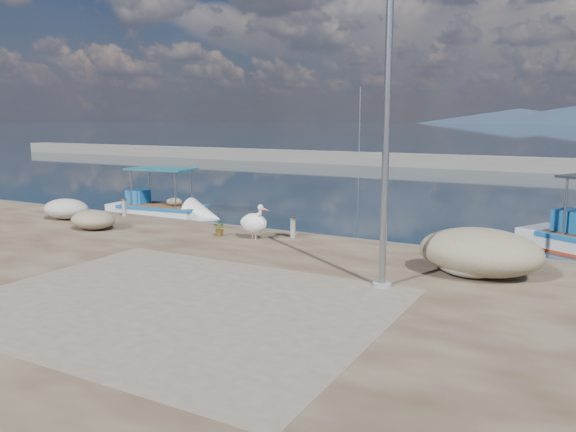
# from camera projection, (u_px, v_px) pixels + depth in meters

# --- Properties ---
(ground) EXTENTS (1400.00, 1400.00, 0.00)m
(ground) POSITION_uv_depth(u_px,v_px,m) (221.00, 284.00, 15.28)
(ground) COLOR #162635
(ground) RESTS_ON ground
(quay) EXTENTS (44.00, 22.00, 0.50)m
(quay) POSITION_uv_depth(u_px,v_px,m) (24.00, 355.00, 10.07)
(quay) COLOR #452C1E
(quay) RESTS_ON ground
(quay_patch) EXTENTS (9.00, 7.00, 0.01)m
(quay_patch) POSITION_uv_depth(u_px,v_px,m) (177.00, 303.00, 12.13)
(quay_patch) COLOR gray
(quay_patch) RESTS_ON quay
(breakwater) EXTENTS (120.00, 2.20, 7.50)m
(breakwater) POSITION_uv_depth(u_px,v_px,m) (485.00, 163.00, 49.68)
(breakwater) COLOR gray
(breakwater) RESTS_ON ground
(boat_left) EXTENTS (5.56, 2.34, 2.60)m
(boat_left) POSITION_uv_depth(u_px,v_px,m) (162.00, 212.00, 25.88)
(boat_left) COLOR white
(boat_left) RESTS_ON ground
(pelican) EXTENTS (1.27, 0.80, 1.20)m
(pelican) POSITION_uv_depth(u_px,v_px,m) (254.00, 223.00, 18.45)
(pelican) COLOR tan
(pelican) RESTS_ON quay
(lamp_post) EXTENTS (0.44, 0.96, 7.00)m
(lamp_post) POSITION_uv_depth(u_px,v_px,m) (386.00, 147.00, 12.77)
(lamp_post) COLOR gray
(lamp_post) RESTS_ON quay
(bollard_near) EXTENTS (0.23, 0.23, 0.70)m
(bollard_near) POSITION_uv_depth(u_px,v_px,m) (293.00, 227.00, 18.76)
(bollard_near) COLOR gray
(bollard_near) RESTS_ON quay
(bollard_far) EXTENTS (0.24, 0.24, 0.73)m
(bollard_far) POSITION_uv_depth(u_px,v_px,m) (124.00, 207.00, 22.97)
(bollard_far) COLOR gray
(bollard_far) RESTS_ON quay
(potted_plant) EXTENTS (0.56, 0.51, 0.52)m
(potted_plant) POSITION_uv_depth(u_px,v_px,m) (220.00, 228.00, 19.09)
(potted_plant) COLOR #33722D
(potted_plant) RESTS_ON quay
(net_pile_d) EXTENTS (1.69, 1.26, 0.63)m
(net_pile_d) POSITION_uv_depth(u_px,v_px,m) (470.00, 264.00, 14.13)
(net_pile_d) COLOR beige
(net_pile_d) RESTS_ON quay
(net_pile_c) EXTENTS (3.07, 2.20, 1.21)m
(net_pile_c) POSITION_uv_depth(u_px,v_px,m) (480.00, 252.00, 14.20)
(net_pile_c) COLOR tan
(net_pile_c) RESTS_ON quay
(net_pile_b) EXTENTS (1.74, 1.35, 0.68)m
(net_pile_b) POSITION_uv_depth(u_px,v_px,m) (93.00, 220.00, 20.25)
(net_pile_b) COLOR tan
(net_pile_b) RESTS_ON quay
(net_pile_a) EXTENTS (1.96, 1.43, 0.80)m
(net_pile_a) POSITION_uv_depth(u_px,v_px,m) (66.00, 209.00, 22.33)
(net_pile_a) COLOR beige
(net_pile_a) RESTS_ON quay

